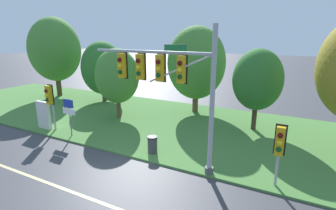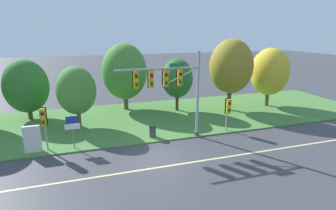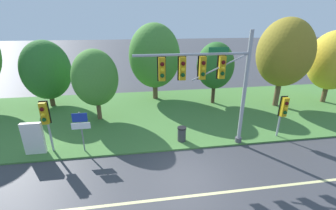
{
  "view_description": "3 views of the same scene",
  "coord_description": "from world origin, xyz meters",
  "px_view_note": "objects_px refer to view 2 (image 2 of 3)",
  "views": [
    {
      "loc": [
        7.28,
        -7.87,
        6.42
      ],
      "look_at": [
        1.17,
        3.86,
        2.8
      ],
      "focal_mm": 28.0,
      "sensor_mm": 36.0,
      "label": 1
    },
    {
      "loc": [
        -4.16,
        -15.36,
        8.23
      ],
      "look_at": [
        2.04,
        4.54,
        2.3
      ],
      "focal_mm": 28.0,
      "sensor_mm": 36.0,
      "label": 2
    },
    {
      "loc": [
        -2.31,
        -8.76,
        7.35
      ],
      "look_at": [
        -0.41,
        3.72,
        2.47
      ],
      "focal_mm": 24.0,
      "sensor_mm": 36.0,
      "label": 3
    }
  ],
  "objects_px": {
    "tree_behind_signpost": "(76,91)",
    "tree_furthest_back": "(270,72)",
    "route_sign_post": "(72,127)",
    "tree_right_far": "(231,67)",
    "info_kiosk": "(32,139)",
    "pedestrian_signal_near_kerb": "(43,120)",
    "traffic_signal_mast": "(172,84)",
    "trash_bin": "(153,131)",
    "tree_mid_verge": "(125,72)",
    "tree_left_of_mast": "(26,86)",
    "pedestrian_signal_further_along": "(228,108)",
    "tree_tall_centre": "(177,78)"
  },
  "relations": [
    {
      "from": "tree_behind_signpost",
      "to": "info_kiosk",
      "type": "relative_size",
      "value": 2.79
    },
    {
      "from": "tree_behind_signpost",
      "to": "info_kiosk",
      "type": "height_order",
      "value": "tree_behind_signpost"
    },
    {
      "from": "tree_behind_signpost",
      "to": "tree_furthest_back",
      "type": "height_order",
      "value": "tree_furthest_back"
    },
    {
      "from": "tree_left_of_mast",
      "to": "tree_tall_centre",
      "type": "distance_m",
      "value": 14.38
    },
    {
      "from": "traffic_signal_mast",
      "to": "tree_behind_signpost",
      "type": "height_order",
      "value": "traffic_signal_mast"
    },
    {
      "from": "tree_left_of_mast",
      "to": "trash_bin",
      "type": "height_order",
      "value": "tree_left_of_mast"
    },
    {
      "from": "pedestrian_signal_near_kerb",
      "to": "tree_furthest_back",
      "type": "bearing_deg",
      "value": 13.25
    },
    {
      "from": "tree_behind_signpost",
      "to": "tree_furthest_back",
      "type": "distance_m",
      "value": 20.08
    },
    {
      "from": "tree_mid_verge",
      "to": "trash_bin",
      "type": "height_order",
      "value": "tree_mid_verge"
    },
    {
      "from": "route_sign_post",
      "to": "tree_left_of_mast",
      "type": "distance_m",
      "value": 9.21
    },
    {
      "from": "tree_tall_centre",
      "to": "route_sign_post",
      "type": "bearing_deg",
      "value": -146.79
    },
    {
      "from": "tree_behind_signpost",
      "to": "trash_bin",
      "type": "height_order",
      "value": "tree_behind_signpost"
    },
    {
      "from": "traffic_signal_mast",
      "to": "tree_mid_verge",
      "type": "xyz_separation_m",
      "value": [
        -2.19,
        9.05,
        -0.26
      ]
    },
    {
      "from": "tree_right_far",
      "to": "info_kiosk",
      "type": "distance_m",
      "value": 19.12
    },
    {
      "from": "traffic_signal_mast",
      "to": "info_kiosk",
      "type": "distance_m",
      "value": 10.45
    },
    {
      "from": "route_sign_post",
      "to": "tree_furthest_back",
      "type": "bearing_deg",
      "value": 14.68
    },
    {
      "from": "tree_right_far",
      "to": "info_kiosk",
      "type": "relative_size",
      "value": 3.89
    },
    {
      "from": "pedestrian_signal_further_along",
      "to": "info_kiosk",
      "type": "height_order",
      "value": "pedestrian_signal_further_along"
    },
    {
      "from": "pedestrian_signal_near_kerb",
      "to": "tree_behind_signpost",
      "type": "xyz_separation_m",
      "value": [
        2.11,
        4.41,
        0.95
      ]
    },
    {
      "from": "tree_behind_signpost",
      "to": "tree_mid_verge",
      "type": "xyz_separation_m",
      "value": [
        4.72,
        4.13,
        0.81
      ]
    },
    {
      "from": "traffic_signal_mast",
      "to": "tree_right_far",
      "type": "distance_m",
      "value": 9.91
    },
    {
      "from": "tree_behind_signpost",
      "to": "tree_mid_verge",
      "type": "relative_size",
      "value": 0.76
    },
    {
      "from": "tree_right_far",
      "to": "tree_furthest_back",
      "type": "bearing_deg",
      "value": 2.3
    },
    {
      "from": "pedestrian_signal_near_kerb",
      "to": "tree_tall_centre",
      "type": "distance_m",
      "value": 13.63
    },
    {
      "from": "tree_furthest_back",
      "to": "info_kiosk",
      "type": "relative_size",
      "value": 3.36
    },
    {
      "from": "trash_bin",
      "to": "tree_tall_centre",
      "type": "bearing_deg",
      "value": 56.16
    },
    {
      "from": "tree_right_far",
      "to": "tree_furthest_back",
      "type": "xyz_separation_m",
      "value": [
        4.94,
        0.2,
        -0.79
      ]
    },
    {
      "from": "tree_mid_verge",
      "to": "info_kiosk",
      "type": "xyz_separation_m",
      "value": [
        -7.7,
        -8.5,
        -3.09
      ]
    },
    {
      "from": "info_kiosk",
      "to": "tree_mid_verge",
      "type": "bearing_deg",
      "value": 47.83
    },
    {
      "from": "pedestrian_signal_further_along",
      "to": "tree_right_far",
      "type": "height_order",
      "value": "tree_right_far"
    },
    {
      "from": "tree_right_far",
      "to": "trash_bin",
      "type": "height_order",
      "value": "tree_right_far"
    },
    {
      "from": "tree_furthest_back",
      "to": "trash_bin",
      "type": "relative_size",
      "value": 6.86
    },
    {
      "from": "tree_furthest_back",
      "to": "trash_bin",
      "type": "height_order",
      "value": "tree_furthest_back"
    },
    {
      "from": "tree_left_of_mast",
      "to": "info_kiosk",
      "type": "relative_size",
      "value": 2.98
    },
    {
      "from": "pedestrian_signal_further_along",
      "to": "route_sign_post",
      "type": "relative_size",
      "value": 1.14
    },
    {
      "from": "info_kiosk",
      "to": "trash_bin",
      "type": "distance_m",
      "value": 8.56
    },
    {
      "from": "pedestrian_signal_near_kerb",
      "to": "info_kiosk",
      "type": "height_order",
      "value": "pedestrian_signal_near_kerb"
    },
    {
      "from": "route_sign_post",
      "to": "tree_left_of_mast",
      "type": "relative_size",
      "value": 0.43
    },
    {
      "from": "tree_right_far",
      "to": "tree_left_of_mast",
      "type": "bearing_deg",
      "value": 171.53
    },
    {
      "from": "pedestrian_signal_near_kerb",
      "to": "route_sign_post",
      "type": "distance_m",
      "value": 1.92
    },
    {
      "from": "tree_behind_signpost",
      "to": "info_kiosk",
      "type": "xyz_separation_m",
      "value": [
        -2.98,
        -4.37,
        -2.28
      ]
    },
    {
      "from": "pedestrian_signal_further_along",
      "to": "trash_bin",
      "type": "bearing_deg",
      "value": 175.51
    },
    {
      "from": "tree_tall_centre",
      "to": "pedestrian_signal_near_kerb",
      "type": "bearing_deg",
      "value": -151.38
    },
    {
      "from": "pedestrian_signal_further_along",
      "to": "traffic_signal_mast",
      "type": "bearing_deg",
      "value": -177.81
    },
    {
      "from": "pedestrian_signal_further_along",
      "to": "tree_tall_centre",
      "type": "bearing_deg",
      "value": 107.06
    },
    {
      "from": "tree_left_of_mast",
      "to": "trash_bin",
      "type": "xyz_separation_m",
      "value": [
        10.06,
        -7.77,
        -2.7
      ]
    },
    {
      "from": "tree_mid_verge",
      "to": "route_sign_post",
      "type": "bearing_deg",
      "value": -120.15
    },
    {
      "from": "route_sign_post",
      "to": "tree_behind_signpost",
      "type": "relative_size",
      "value": 0.46
    },
    {
      "from": "traffic_signal_mast",
      "to": "trash_bin",
      "type": "relative_size",
      "value": 7.22
    },
    {
      "from": "tree_behind_signpost",
      "to": "tree_left_of_mast",
      "type": "bearing_deg",
      "value": 141.84
    }
  ]
}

